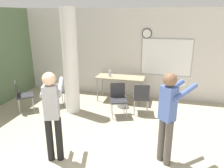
{
  "coord_description": "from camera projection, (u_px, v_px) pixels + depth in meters",
  "views": [
    {
      "loc": [
        1.32,
        -1.82,
        2.62
      ],
      "look_at": [
        0.22,
        2.41,
        1.21
      ],
      "focal_mm": 35.0,
      "sensor_mm": 36.0,
      "label": 1
    }
  ],
  "objects": [
    {
      "name": "person_playing_side",
      "position": [
        168.0,
        112.0,
        3.76
      ],
      "size": [
        0.64,
        0.67,
        1.71
      ],
      "color": "#514C47",
      "rests_on": "ground_plane"
    },
    {
      "name": "support_pillar",
      "position": [
        70.0,
        62.0,
        5.76
      ],
      "size": [
        0.4,
        0.4,
        2.8
      ],
      "color": "white",
      "rests_on": "ground_plane"
    },
    {
      "name": "folding_table",
      "position": [
        121.0,
        78.0,
        6.74
      ],
      "size": [
        1.46,
        0.66,
        0.78
      ],
      "color": "tan",
      "rests_on": "ground_plane"
    },
    {
      "name": "chair_table_front",
      "position": [
        118.0,
        97.0,
        5.78
      ],
      "size": [
        0.57,
        0.57,
        0.87
      ],
      "color": "#2D2D33",
      "rests_on": "ground_plane"
    },
    {
      "name": "bottle_on_table",
      "position": [
        110.0,
        73.0,
        6.72
      ],
      "size": [
        0.08,
        0.08,
        0.26
      ],
      "color": "silver",
      "rests_on": "folding_table"
    },
    {
      "name": "waste_bin",
      "position": [
        121.0,
        102.0,
        6.39
      ],
      "size": [
        0.26,
        0.26,
        0.32
      ],
      "color": "#B2B2B7",
      "rests_on": "ground_plane"
    },
    {
      "name": "person_playing_front",
      "position": [
        52.0,
        110.0,
        3.84
      ],
      "size": [
        0.53,
        0.68,
        1.7
      ],
      "color": "black",
      "rests_on": "ground_plane"
    },
    {
      "name": "chair_table_right",
      "position": [
        141.0,
        96.0,
        5.85
      ],
      "size": [
        0.51,
        0.51,
        0.87
      ],
      "color": "#2D2D33",
      "rests_on": "ground_plane"
    },
    {
      "name": "wall_back",
      "position": [
        127.0,
        54.0,
        7.02
      ],
      "size": [
        8.0,
        0.15,
        2.8
      ],
      "color": "silver",
      "rests_on": "ground_plane"
    },
    {
      "name": "chair_by_left_wall",
      "position": [
        22.0,
        94.0,
        6.03
      ],
      "size": [
        0.62,
        0.62,
        0.87
      ],
      "color": "#2D2D33",
      "rests_on": "ground_plane"
    },
    {
      "name": "chair_near_pillar",
      "position": [
        54.0,
        90.0,
        6.37
      ],
      "size": [
        0.62,
        0.62,
        0.87
      ],
      "color": "#2D2D33",
      "rests_on": "ground_plane"
    }
  ]
}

